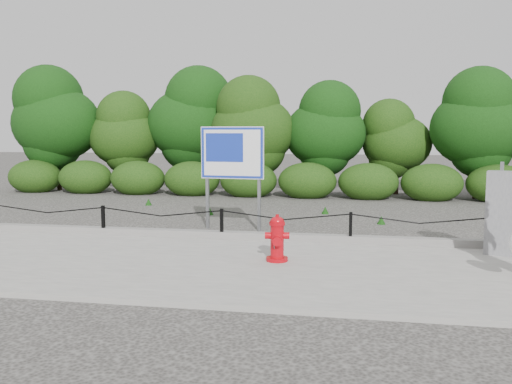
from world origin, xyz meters
name	(u,v)px	position (x,y,z in m)	size (l,w,h in m)	color
ground	(222,243)	(0.00, 0.00, 0.00)	(90.00, 90.00, 0.00)	#2D2B28
sidewalk	(192,265)	(0.00, -2.00, 0.04)	(14.00, 4.00, 0.08)	gray
curb	(222,235)	(0.00, 0.05, 0.15)	(14.00, 0.22, 0.14)	slate
chain_barrier	(222,220)	(0.00, 0.00, 0.46)	(10.06, 0.06, 0.60)	black
treeline	(281,123)	(-0.04, 8.92, 2.50)	(20.61, 3.70, 4.55)	black
fire_hydrant	(277,239)	(1.34, -1.65, 0.45)	(0.41, 0.43, 0.77)	#B70610
utility_cabinet	(503,213)	(5.06, -0.48, 0.80)	(0.62, 0.47, 1.58)	gray
advertising_sign	(232,157)	(-0.11, 1.44, 1.62)	(1.44, 0.21, 2.30)	slate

